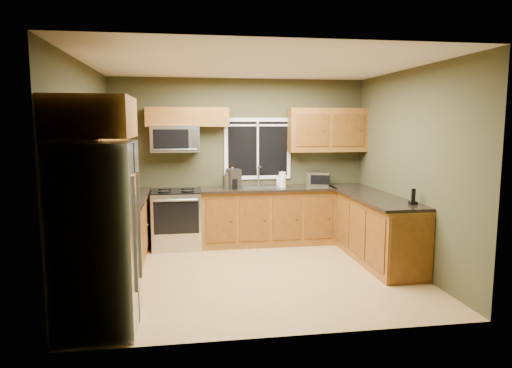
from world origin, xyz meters
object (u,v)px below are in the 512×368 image
object	(u,v)px
refrigerator	(98,236)
range	(177,219)
kettle	(227,181)
soap_bottle_a	(233,177)
microwave	(175,139)
soap_bottle_c	(237,181)
cordless_phone	(413,200)
soap_bottle_b	(279,180)
toaster_oven	(318,179)
paper_towel_roll	(282,180)
coffee_maker	(234,180)

from	to	relation	value
refrigerator	range	size ratio (longest dim) A/B	1.92
refrigerator	kettle	distance (m)	3.12
refrigerator	soap_bottle_a	world-z (taller)	refrigerator
microwave	soap_bottle_c	size ratio (longest dim) A/B	4.96
cordless_phone	kettle	bearing A→B (deg)	141.13
range	soap_bottle_b	xyz separation A→B (m)	(1.70, 0.23, 0.56)
microwave	kettle	bearing A→B (deg)	-11.54
soap_bottle_a	cordless_phone	xyz separation A→B (m)	(2.13, -1.89, -0.10)
soap_bottle_a	cordless_phone	distance (m)	2.85
toaster_oven	range	bearing A→B (deg)	-178.11
range	soap_bottle_a	bearing A→B (deg)	4.44
toaster_oven	paper_towel_roll	distance (m)	0.64
range	coffee_maker	bearing A→B (deg)	-3.54
microwave	soap_bottle_c	bearing A→B (deg)	5.44
coffee_maker	kettle	world-z (taller)	coffee_maker
refrigerator	toaster_oven	distance (m)	4.15
toaster_oven	soap_bottle_b	bearing A→B (deg)	166.18
refrigerator	soap_bottle_b	size ratio (longest dim) A/B	9.67
microwave	soap_bottle_b	xyz separation A→B (m)	(1.70, 0.09, -0.70)
range	soap_bottle_b	distance (m)	1.81
toaster_oven	soap_bottle_a	xyz separation A→B (m)	(-1.43, -0.01, 0.05)
soap_bottle_a	range	bearing A→B (deg)	-175.56
range	toaster_oven	xyz separation A→B (m)	(2.33, 0.08, 0.59)
soap_bottle_a	cordless_phone	bearing A→B (deg)	-41.65
coffee_maker	cordless_phone	size ratio (longest dim) A/B	1.52
microwave	kettle	distance (m)	1.05
toaster_oven	soap_bottle_a	world-z (taller)	soap_bottle_a
range	soap_bottle_a	distance (m)	1.10
kettle	range	bearing A→B (deg)	178.05
refrigerator	coffee_maker	xyz separation A→B (m)	(1.59, 2.71, 0.19)
soap_bottle_c	soap_bottle_b	bearing A→B (deg)	0.00
toaster_oven	kettle	world-z (taller)	kettle
refrigerator	kettle	world-z (taller)	refrigerator
refrigerator	coffee_maker	bearing A→B (deg)	59.59
range	soap_bottle_c	distance (m)	1.16
toaster_oven	kettle	bearing A→B (deg)	-176.10
soap_bottle_a	paper_towel_roll	bearing A→B (deg)	-7.67
toaster_oven	microwave	bearing A→B (deg)	178.54
toaster_oven	cordless_phone	world-z (taller)	toaster_oven
kettle	cordless_phone	world-z (taller)	kettle
toaster_oven	paper_towel_roll	world-z (taller)	paper_towel_roll
range	soap_bottle_a	world-z (taller)	soap_bottle_a
toaster_oven	soap_bottle_a	size ratio (longest dim) A/B	1.32
refrigerator	toaster_oven	size ratio (longest dim) A/B	4.16
coffee_maker	kettle	bearing A→B (deg)	164.59
kettle	paper_towel_roll	distance (m)	0.90
toaster_oven	coffee_maker	bearing A→B (deg)	-174.68
microwave	soap_bottle_c	distance (m)	1.22
coffee_maker	range	bearing A→B (deg)	176.46
refrigerator	soap_bottle_a	xyz separation A→B (m)	(1.59, 2.84, 0.20)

